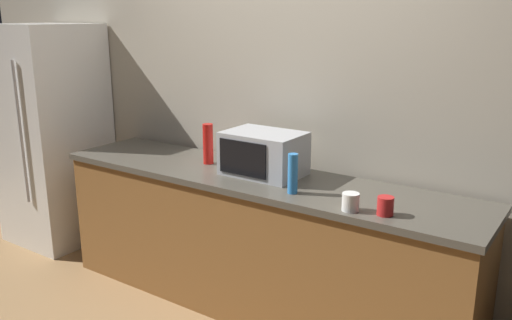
# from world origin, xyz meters

# --- Properties ---
(back_wall) EXTENTS (6.40, 0.10, 2.70)m
(back_wall) POSITION_xyz_m (0.00, 0.81, 1.35)
(back_wall) COLOR #B2A893
(back_wall) RESTS_ON ground_plane
(counter_run) EXTENTS (2.84, 0.64, 0.90)m
(counter_run) POSITION_xyz_m (0.00, 0.40, 0.45)
(counter_run) COLOR brown
(counter_run) RESTS_ON ground_plane
(refrigerator) EXTENTS (0.72, 0.73, 1.80)m
(refrigerator) POSITION_xyz_m (-2.05, 0.40, 0.90)
(refrigerator) COLOR white
(refrigerator) RESTS_ON ground_plane
(microwave) EXTENTS (0.48, 0.35, 0.27)m
(microwave) POSITION_xyz_m (0.02, 0.45, 1.04)
(microwave) COLOR #B7BABF
(microwave) RESTS_ON counter_run
(bottle_hot_sauce) EXTENTS (0.07, 0.07, 0.27)m
(bottle_hot_sauce) POSITION_xyz_m (-0.42, 0.45, 1.04)
(bottle_hot_sauce) COLOR red
(bottle_hot_sauce) RESTS_ON counter_run
(bottle_spray_cleaner) EXTENTS (0.06, 0.06, 0.23)m
(bottle_spray_cleaner) POSITION_xyz_m (0.36, 0.24, 1.01)
(bottle_spray_cleaner) COLOR #338CE5
(bottle_spray_cleaner) RESTS_ON counter_run
(mug_white) EXTENTS (0.09, 0.09, 0.09)m
(mug_white) POSITION_xyz_m (0.75, 0.16, 0.95)
(mug_white) COLOR white
(mug_white) RESTS_ON counter_run
(mug_red) EXTENTS (0.08, 0.08, 0.10)m
(mug_red) POSITION_xyz_m (0.92, 0.20, 0.95)
(mug_red) COLOR red
(mug_red) RESTS_ON counter_run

